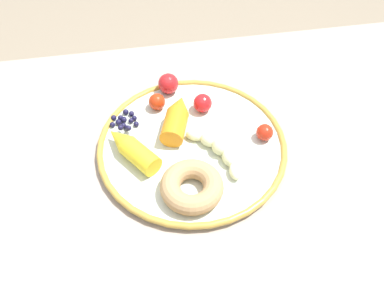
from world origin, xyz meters
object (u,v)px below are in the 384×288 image
carrot_orange (177,118)px  tomato_mid (157,102)px  carrot_yellow (131,149)px  blueberry_pile (125,121)px  tomato_far (168,84)px  banana (218,149)px  plate (192,145)px  donut (192,186)px  dining_table (211,180)px  tomato_near (265,132)px  tomato_extra (203,103)px

carrot_orange → tomato_mid: size_ratio=3.65×
carrot_yellow → blueberry_pile: (-0.01, 0.08, -0.01)m
carrot_yellow → blueberry_pile: 0.08m
carrot_orange → tomato_far: bearing=91.9°
banana → carrot_orange: carrot_orange is taller
blueberry_pile → tomato_mid: (0.07, 0.03, 0.01)m
plate → banana: (0.04, -0.03, 0.02)m
donut → blueberry_pile: (-0.10, 0.18, -0.01)m
dining_table → carrot_orange: bearing=128.4°
dining_table → carrot_yellow: carrot_yellow is taller
carrot_orange → tomato_far: size_ratio=2.88×
plate → carrot_yellow: bearing=-175.9°
banana → carrot_orange: bearing=127.6°
banana → carrot_yellow: size_ratio=1.05×
banana → carrot_orange: (-0.06, 0.08, 0.01)m
tomato_near → carrot_orange: bearing=159.2°
donut → tomato_far: size_ratio=2.53×
carrot_yellow → tomato_mid: size_ratio=3.65×
plate → tomato_extra: bearing=66.9°
carrot_yellow → tomato_mid: (0.06, 0.12, -0.00)m
plate → donut: bearing=-99.8°
carrot_orange → tomato_extra: carrot_orange is taller
donut → tomato_near: size_ratio=3.35×
donut → tomato_extra: size_ratio=2.88×
plate → blueberry_pile: bearing=148.5°
tomato_mid → tomato_extra: 0.09m
dining_table → tomato_mid: bearing=125.2°
carrot_orange → tomato_far: (-0.00, 0.10, -0.00)m
plate → tomato_extra: tomato_extra is taller
tomato_mid → tomato_far: size_ratio=0.79×
dining_table → tomato_extra: bearing=89.8°
donut → tomato_near: donut is taller
dining_table → tomato_mid: 0.19m
carrot_orange → tomato_near: 0.17m
carrot_yellow → plate: bearing=4.1°
tomato_near → carrot_yellow: bearing=-180.0°
tomato_mid → tomato_far: 0.05m
tomato_mid → tomato_far: tomato_far is taller
plate → tomato_far: 0.16m
blueberry_pile → tomato_near: bearing=-17.7°
donut → tomato_extra: bearing=74.0°
tomato_far → donut: bearing=-88.7°
tomato_near → plate: bearing=176.6°
plate → tomato_near: bearing=-3.4°
blueberry_pile → tomato_near: size_ratio=1.98×
blueberry_pile → tomato_far: (0.10, 0.08, 0.01)m
blueberry_pile → tomato_mid: tomato_mid is taller
tomato_near → tomato_far: 0.23m
banana → blueberry_pile: (-0.16, 0.11, -0.01)m
carrot_yellow → tomato_extra: bearing=32.2°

